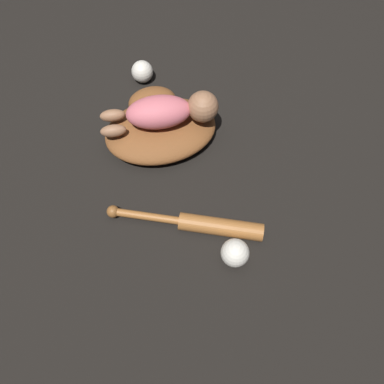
{
  "coord_description": "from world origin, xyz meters",
  "views": [
    {
      "loc": [
        -0.3,
        -0.69,
        0.99
      ],
      "look_at": [
        -0.06,
        -0.25,
        0.07
      ],
      "focal_mm": 35.0,
      "sensor_mm": 36.0,
      "label": 1
    }
  ],
  "objects": [
    {
      "name": "baseball",
      "position": [
        -0.04,
        -0.45,
        0.04
      ],
      "size": [
        0.08,
        0.08,
        0.08
      ],
      "color": "silver",
      "rests_on": "ground"
    },
    {
      "name": "baseball_bat",
      "position": [
        -0.07,
        -0.33,
        0.03
      ],
      "size": [
        0.37,
        0.3,
        0.05
      ],
      "color": "#9E602D",
      "rests_on": "ground"
    },
    {
      "name": "baseball_spare",
      "position": [
        0.03,
        0.28,
        0.04
      ],
      "size": [
        0.08,
        0.08,
        0.08
      ],
      "color": "silver",
      "rests_on": "ground"
    },
    {
      "name": "ground_plane",
      "position": [
        0.0,
        0.0,
        0.0
      ],
      "size": [
        6.0,
        6.0,
        0.0
      ],
      "primitive_type": "plane",
      "color": "black"
    },
    {
      "name": "baseball_glove",
      "position": [
        -0.02,
        0.04,
        0.04
      ],
      "size": [
        0.41,
        0.36,
        0.08
      ],
      "color": "brown",
      "rests_on": "ground"
    },
    {
      "name": "baby_figure",
      "position": [
        -0.0,
        0.01,
        0.12
      ],
      "size": [
        0.36,
        0.2,
        0.1
      ],
      "color": "#D16670",
      "rests_on": "baseball_glove"
    }
  ]
}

